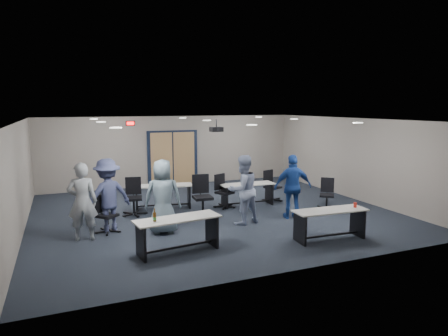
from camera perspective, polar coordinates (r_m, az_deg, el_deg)
name	(u,v)px	position (r m, az deg, el deg)	size (l,w,h in m)	color
floor	(213,212)	(11.79, -1.55, -6.35)	(10.00, 10.00, 0.00)	black
back_wall	(172,151)	(15.76, -7.37, 2.46)	(10.00, 0.04, 2.70)	gray
front_wall	(299,201)	(7.54, 10.62, -4.69)	(10.00, 0.04, 2.70)	gray
left_wall	(20,179)	(10.83, -27.18, -1.40)	(0.04, 9.00, 2.70)	gray
right_wall	(352,158)	(14.05, 17.87, 1.32)	(0.04, 9.00, 2.70)	gray
ceiling	(213,120)	(11.38, -1.61, 6.88)	(10.00, 9.00, 0.04)	silver
double_door	(173,158)	(15.76, -7.32, 1.36)	(2.00, 0.07, 2.20)	black
exit_sign	(130,123)	(15.29, -13.24, 6.23)	(0.32, 0.07, 0.18)	black
ceiling_projector	(216,129)	(11.96, -1.10, 5.56)	(0.35, 0.32, 0.37)	black
ceiling_can_lights	(210,121)	(11.61, -2.05, 6.77)	(6.24, 5.74, 0.02)	white
table_front_left	(177,228)	(8.64, -6.66, -8.57)	(1.90, 0.83, 1.02)	#BAB9B0
table_front_right	(330,219)	(9.68, 14.92, -7.05)	(1.79, 0.69, 0.83)	#BAB9B0
table_back_left	(163,192)	(12.29, -8.70, -3.47)	(1.85, 0.90, 0.72)	#BAB9B0
table_back_right	(247,191)	(12.51, 3.36, -3.23)	(1.73, 0.64, 0.69)	#BAB9B0
chair_back_a	(134,197)	(11.67, -12.79, -4.04)	(0.67, 0.67, 1.07)	black
chair_back_b	(203,196)	(11.30, -3.05, -4.00)	(0.73, 0.73, 1.16)	black
chair_back_c	(225,191)	(12.23, 0.10, -3.33)	(0.64, 0.64, 1.02)	black
chair_back_d	(273,186)	(13.17, 6.97, -2.54)	(0.63, 0.63, 1.00)	black
chair_loose_left	(107,214)	(10.27, -16.32, -6.33)	(0.59, 0.59, 0.93)	black
chair_loose_right	(327,194)	(12.41, 14.49, -3.62)	(0.59, 0.59, 0.94)	black
person_gray	(82,202)	(9.76, -19.57, -4.57)	(0.67, 0.44, 1.83)	#8F959C
person_plaid	(163,197)	(9.83, -8.72, -4.05)	(0.89, 0.58, 1.83)	slate
person_lightblue	(243,190)	(10.51, 2.71, -3.11)	(0.89, 0.69, 1.83)	#96A3C6
person_navy	(293,187)	(11.16, 9.81, -2.65)	(1.04, 0.43, 1.78)	navy
person_back	(108,196)	(10.24, -16.29, -3.80)	(1.18, 0.68, 1.83)	#3B416A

